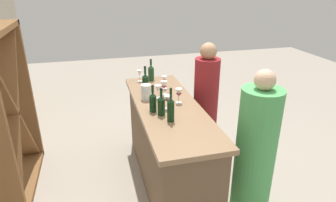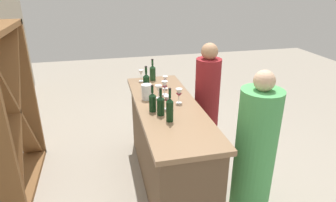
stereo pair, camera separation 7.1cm
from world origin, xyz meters
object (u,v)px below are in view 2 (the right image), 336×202
at_px(wine_bottle_rightmost_olive_green, 153,72).
at_px(water_pitcher, 147,92).
at_px(wine_bottle_leftmost_dark_green, 170,109).
at_px(wine_bottle_center_dark_green, 153,102).
at_px(wine_glass_near_center, 165,80).
at_px(wine_glass_far_left, 167,100).
at_px(person_left_guest, 206,108).
at_px(wine_glass_near_left, 179,93).
at_px(wine_glass_near_right, 165,85).
at_px(wine_glass_far_right, 141,73).
at_px(wine_rack, 11,113).
at_px(wine_glass_far_center, 158,89).
at_px(person_center_guest, 255,152).
at_px(wine_bottle_second_left_dark_green, 161,105).
at_px(wine_bottle_second_right_dark_green, 146,82).

height_order(wine_bottle_rightmost_olive_green, water_pitcher, wine_bottle_rightmost_olive_green).
distance_m(wine_bottle_leftmost_dark_green, wine_bottle_center_dark_green, 0.28).
bearing_deg(wine_glass_near_center, wine_glass_far_left, 169.51).
bearing_deg(person_left_guest, wine_glass_near_left, 54.08).
xyz_separation_m(wine_glass_near_right, person_left_guest, (0.05, -0.55, -0.37)).
distance_m(wine_bottle_rightmost_olive_green, wine_glass_far_right, 0.16).
xyz_separation_m(wine_rack, wine_glass_near_right, (-0.06, -1.68, 0.19)).
xyz_separation_m(wine_rack, wine_glass_far_center, (-0.15, -1.59, 0.19)).
distance_m(wine_rack, water_pitcher, 1.47).
xyz_separation_m(water_pitcher, person_center_guest, (-0.87, -0.90, -0.38)).
bearing_deg(wine_glass_far_right, wine_glass_near_center, -144.72).
xyz_separation_m(wine_bottle_leftmost_dark_green, wine_bottle_rightmost_olive_green, (1.23, -0.06, -0.02)).
height_order(wine_bottle_center_dark_green, person_left_guest, person_left_guest).
relative_size(wine_rack, water_pitcher, 10.45).
relative_size(wine_bottle_second_left_dark_green, wine_glass_far_right, 1.85).
bearing_deg(wine_bottle_center_dark_green, wine_glass_near_center, -23.56).
bearing_deg(person_left_guest, wine_glass_far_right, -15.37).
bearing_deg(person_left_guest, wine_bottle_leftmost_dark_green, 66.61).
bearing_deg(water_pitcher, wine_glass_far_left, -152.27).
bearing_deg(person_left_guest, wine_bottle_rightmost_olive_green, -22.02).
bearing_deg(wine_bottle_second_right_dark_green, water_pitcher, 171.06).
xyz_separation_m(wine_glass_far_left, wine_glass_far_center, (0.31, 0.03, 0.00)).
relative_size(wine_bottle_leftmost_dark_green, wine_bottle_second_right_dark_green, 1.05).
distance_m(wine_bottle_second_left_dark_green, wine_glass_far_right, 1.07).
relative_size(wine_rack, person_left_guest, 1.16).
distance_m(wine_glass_far_left, wine_glass_far_right, 0.96).
distance_m(wine_bottle_second_left_dark_green, wine_bottle_rightmost_olive_green, 1.08).
xyz_separation_m(wine_bottle_center_dark_green, wine_bottle_second_right_dark_green, (0.56, -0.03, 0.01)).
relative_size(wine_bottle_leftmost_dark_green, person_left_guest, 0.21).
distance_m(water_pitcher, person_left_guest, 0.86).
bearing_deg(wine_glass_far_left, wine_glass_near_right, -8.55).
height_order(wine_bottle_second_right_dark_green, wine_glass_far_left, wine_bottle_second_right_dark_green).
relative_size(wine_glass_near_left, person_center_guest, 0.11).
bearing_deg(wine_glass_near_left, wine_bottle_second_left_dark_green, 134.58).
relative_size(wine_glass_far_right, water_pitcher, 0.88).
bearing_deg(wine_bottle_second_right_dark_green, wine_glass_far_right, 0.62).
bearing_deg(person_center_guest, wine_glass_near_center, -63.04).
distance_m(wine_bottle_second_right_dark_green, wine_glass_near_right, 0.23).
distance_m(wine_glass_far_left, person_left_guest, 0.84).
height_order(wine_glass_near_center, person_center_guest, person_center_guest).
bearing_deg(wine_glass_far_right, person_left_guest, -123.65).
height_order(wine_glass_far_left, person_center_guest, person_center_guest).
bearing_deg(wine_glass_near_right, wine_glass_near_left, -161.06).
height_order(wine_glass_far_left, wine_glass_far_right, wine_glass_far_right).
distance_m(wine_glass_near_center, water_pitcher, 0.40).
distance_m(wine_bottle_leftmost_dark_green, water_pitcher, 0.61).
xyz_separation_m(wine_bottle_center_dark_green, wine_glass_far_center, (0.33, -0.13, -0.00)).
bearing_deg(wine_bottle_center_dark_green, person_left_guest, -58.28).
bearing_deg(wine_glass_far_left, wine_glass_near_center, -10.49).
bearing_deg(person_center_guest, wine_bottle_second_right_dark_green, -53.03).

